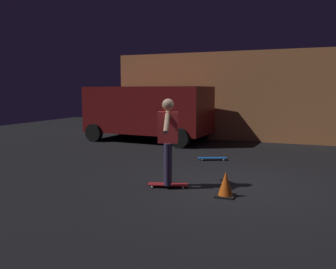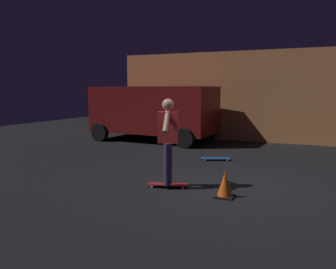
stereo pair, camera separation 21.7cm
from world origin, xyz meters
name	(u,v)px [view 1 (the left image)]	position (x,y,z in m)	size (l,w,h in m)	color
ground_plane	(233,185)	(0.00, 0.00, 0.00)	(28.00, 28.00, 0.00)	black
low_building	(264,96)	(-0.35, 8.08, 1.67)	(11.29, 3.63, 3.34)	#C67A47
parked_van	(147,110)	(-4.22, 5.06, 1.16)	(4.73, 2.49, 2.03)	maroon
skateboard_ridden	(168,185)	(-1.17, -0.62, 0.06)	(0.80, 0.41, 0.07)	#AD1E23
skateboard_spare	(212,158)	(-1.03, 2.34, 0.06)	(0.80, 0.49, 0.07)	#1959B2
skater	(168,135)	(-1.17, -0.62, 1.04)	(0.43, 0.97, 1.67)	#382D4C
traffic_cone	(226,185)	(0.01, -0.81, 0.21)	(0.34, 0.34, 0.46)	black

